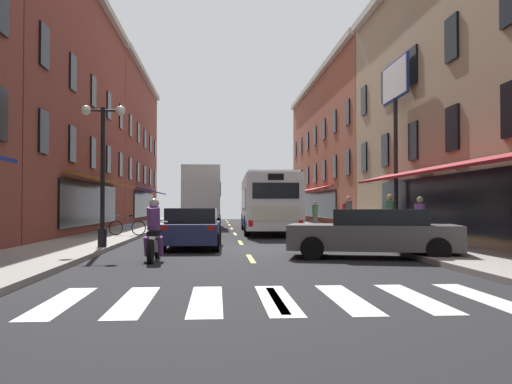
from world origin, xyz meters
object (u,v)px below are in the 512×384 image
object	(u,v)px
box_truck	(202,197)
pedestrian_near	(348,212)
billboard_sign	(395,100)
bicycle_near	(127,227)
pedestrian_far	(315,214)
pedestrian_rear	(390,216)
street_lamp_twin	(103,168)
sedan_mid	(374,233)
motorcycle_rider	(154,234)
transit_bus	(267,203)
pedestrian_mid	(420,221)
sedan_near	(192,228)

from	to	relation	value
box_truck	pedestrian_near	bearing A→B (deg)	-49.06
billboard_sign	bicycle_near	world-z (taller)	billboard_sign
pedestrian_far	pedestrian_rear	world-z (taller)	pedestrian_rear
box_truck	street_lamp_twin	xyz separation A→B (m)	(-2.68, -18.63, 0.64)
sedan_mid	pedestrian_rear	bearing A→B (deg)	67.82
billboard_sign	box_truck	size ratio (longest dim) A/B	1.14
motorcycle_rider	pedestrian_near	xyz separation A→B (m)	(8.43, 12.90, 0.41)
transit_bus	pedestrian_mid	world-z (taller)	transit_bus
pedestrian_near	sedan_mid	bearing A→B (deg)	9.57
billboard_sign	pedestrian_mid	world-z (taller)	billboard_sign
billboard_sign	bicycle_near	size ratio (longest dim) A/B	4.62
sedan_mid	pedestrian_far	bearing A→B (deg)	84.57
transit_bus	pedestrian_far	size ratio (longest dim) A/B	7.08
motorcycle_rider	bicycle_near	size ratio (longest dim) A/B	1.22
pedestrian_far	billboard_sign	bearing A→B (deg)	-58.78
pedestrian_far	pedestrian_near	bearing A→B (deg)	-63.68
sedan_near	street_lamp_twin	size ratio (longest dim) A/B	0.98
pedestrian_mid	sedan_mid	bearing A→B (deg)	-43.75
sedan_near	pedestrian_rear	distance (m)	7.84
bicycle_near	sedan_mid	bearing A→B (deg)	-48.58
transit_bus	bicycle_near	xyz separation A→B (m)	(-6.70, -4.68, -1.12)
bicycle_near	street_lamp_twin	xyz separation A→B (m)	(0.30, -6.72, 2.19)
sedan_mid	pedestrian_rear	distance (m)	6.21
pedestrian_far	bicycle_near	bearing A→B (deg)	-115.82
sedan_near	sedan_mid	size ratio (longest dim) A/B	0.90
motorcycle_rider	bicycle_near	bearing A→B (deg)	103.14
pedestrian_mid	street_lamp_twin	size ratio (longest dim) A/B	0.36
box_truck	billboard_sign	bearing A→B (deg)	-54.85
box_truck	pedestrian_mid	world-z (taller)	box_truck
bicycle_near	street_lamp_twin	size ratio (longest dim) A/B	0.37
motorcycle_rider	pedestrian_mid	distance (m)	8.70
sedan_near	box_truck	bearing A→B (deg)	90.52
pedestrian_near	billboard_sign	bearing A→B (deg)	38.04
transit_bus	pedestrian_mid	distance (m)	12.58
pedestrian_near	street_lamp_twin	distance (m)	14.33
billboard_sign	sedan_near	world-z (taller)	billboard_sign
sedan_near	bicycle_near	bearing A→B (deg)	118.73
sedan_mid	street_lamp_twin	distance (m)	8.79
pedestrian_far	pedestrian_rear	size ratio (longest dim) A/B	0.90
transit_bus	bicycle_near	world-z (taller)	transit_bus
pedestrian_rear	street_lamp_twin	xyz separation A→B (m)	(-10.43, -2.94, 1.63)
sedan_mid	pedestrian_mid	bearing A→B (deg)	45.65
billboard_sign	street_lamp_twin	bearing A→B (deg)	-153.31
motorcycle_rider	pedestrian_mid	world-z (taller)	pedestrian_mid
box_truck	sedan_near	size ratio (longest dim) A/B	1.54
billboard_sign	pedestrian_far	xyz separation A→B (m)	(-1.78, 10.28, -5.27)
bicycle_near	pedestrian_near	bearing A→B (deg)	15.41
pedestrian_near	street_lamp_twin	bearing A→B (deg)	-26.91
transit_bus	motorcycle_rider	xyz separation A→B (m)	(-4.38, -14.62, -0.91)
box_truck	sedan_near	world-z (taller)	box_truck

